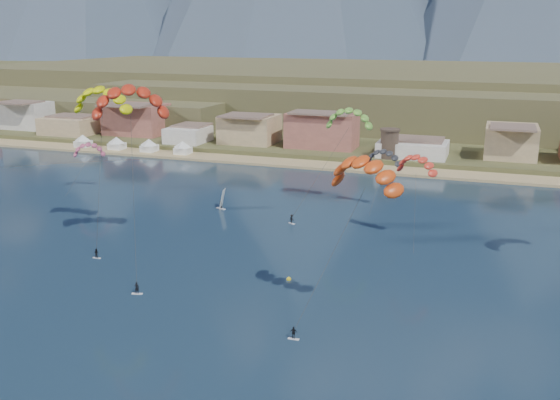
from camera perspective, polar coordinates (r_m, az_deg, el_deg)
name	(u,v)px	position (r m, az deg, el deg)	size (l,w,h in m)	color
ground	(197,339)	(80.64, -7.70, -12.61)	(2400.00, 2400.00, 0.00)	#0D2031
beach	(366,168)	(176.38, 7.96, 2.93)	(2200.00, 12.00, 0.90)	tan
land	(462,73)	(625.17, 16.49, 11.23)	(2200.00, 900.00, 4.00)	brown
foothills	(472,97)	(297.19, 17.29, 9.11)	(940.00, 210.00, 18.00)	brown
town	(255,126)	(201.29, -2.32, 6.83)	(400.00, 24.00, 12.00)	silver
watchtower	(389,143)	(182.08, 10.09, 5.19)	(5.82, 5.82, 8.60)	#47382D
beach_tents	(132,141)	(204.32, -13.53, 5.33)	(43.40, 6.40, 5.00)	white
kitesurfer_red	(129,96)	(105.53, -13.74, 9.28)	(17.07, 21.54, 32.55)	silver
kitesurfer_yellow	(101,96)	(114.87, -16.19, 9.20)	(11.65, 13.14, 29.49)	silver
kitesurfer_orange	(365,168)	(78.10, 7.89, 2.94)	(13.33, 12.21, 24.16)	silver
kitesurfer_green	(349,116)	(133.67, 6.36, 7.73)	(13.74, 18.93, 25.60)	silver
distant_kite_pink	(89,147)	(156.01, -17.27, 4.68)	(8.39, 7.17, 13.90)	#262626
distant_kite_dark	(384,155)	(134.77, 9.56, 4.15)	(8.56, 6.28, 15.12)	#262626
distant_kite_orange	(417,161)	(114.03, 12.53, 3.53)	(8.79, 7.11, 17.87)	#262626
windsurfer	(221,203)	(135.61, -5.44, -0.24)	(2.69, 2.86, 4.44)	silver
buoy	(289,279)	(97.32, 0.82, -7.33)	(0.73, 0.73, 0.73)	yellow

